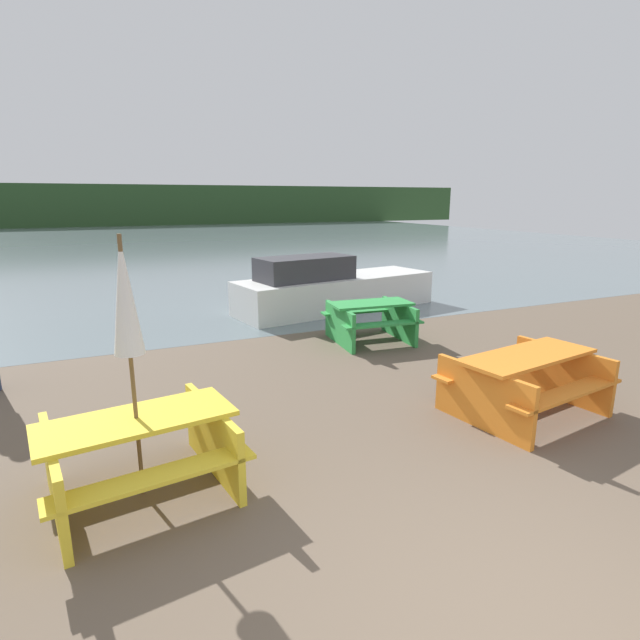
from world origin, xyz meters
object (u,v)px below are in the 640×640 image
(picnic_table_yellow, at_px, (139,448))
(umbrella_white, at_px, (125,299))
(picnic_table_orange, at_px, (525,377))
(picnic_table_green, at_px, (370,318))
(boat, at_px, (331,289))

(picnic_table_yellow, xyz_separation_m, umbrella_white, (0.00, 0.00, 1.36))
(picnic_table_orange, bearing_deg, picnic_table_green, 92.15)
(picnic_table_orange, height_order, boat, boat)
(picnic_table_orange, height_order, picnic_table_green, picnic_table_orange)
(picnic_table_green, bearing_deg, picnic_table_yellow, -141.18)
(picnic_table_orange, xyz_separation_m, boat, (0.39, 6.42, 0.04))
(umbrella_white, bearing_deg, picnic_table_yellow, 0.00)
(picnic_table_orange, relative_size, umbrella_white, 0.87)
(picnic_table_orange, distance_m, picnic_table_green, 3.62)
(picnic_table_green, distance_m, boat, 2.85)
(picnic_table_orange, distance_m, boat, 6.43)
(picnic_table_yellow, xyz_separation_m, boat, (4.91, 6.33, 0.06))
(picnic_table_green, distance_m, umbrella_white, 5.80)
(picnic_table_orange, bearing_deg, boat, 86.56)
(umbrella_white, bearing_deg, picnic_table_orange, -1.09)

